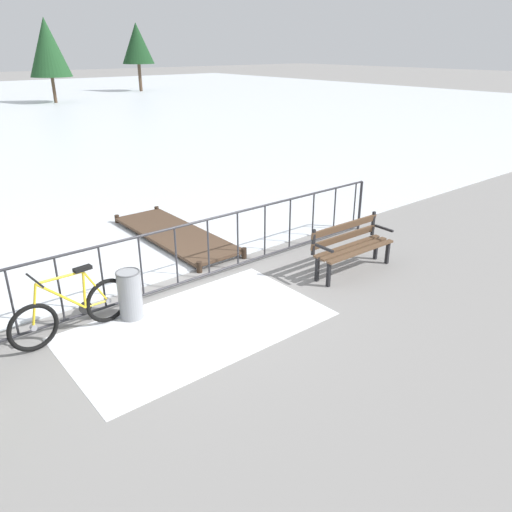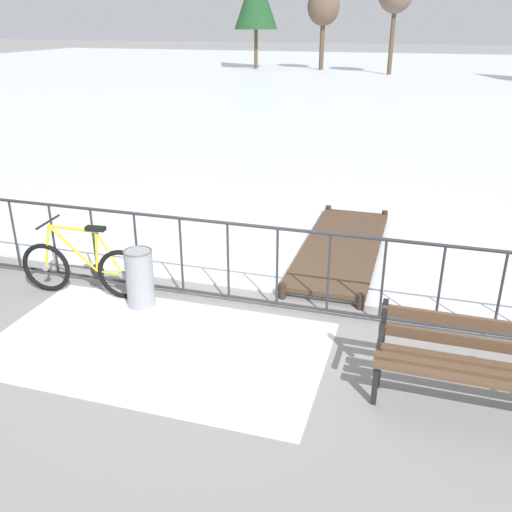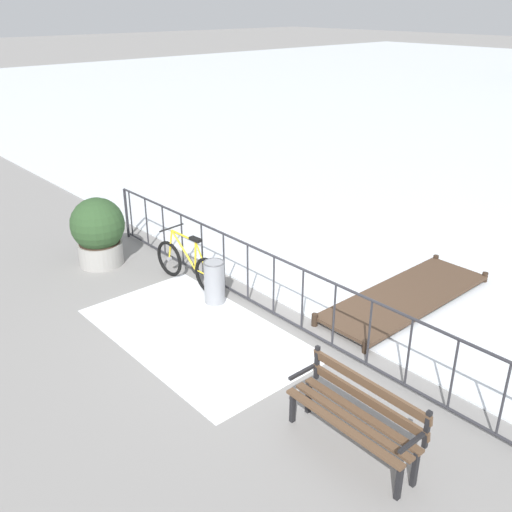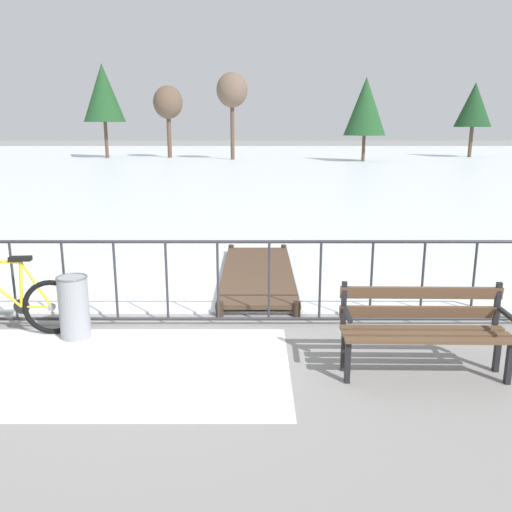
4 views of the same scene
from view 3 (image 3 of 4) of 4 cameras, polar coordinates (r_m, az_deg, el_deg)
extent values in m
plane|color=gray|center=(9.09, 1.73, -6.09)|extent=(160.00, 160.00, 0.00)
cube|color=white|center=(8.72, -5.95, -7.66)|extent=(3.64, 2.08, 0.01)
cylinder|color=#2D2D33|center=(8.61, 1.82, -0.05)|extent=(9.00, 0.04, 0.04)
cylinder|color=#2D2D33|center=(9.05, 1.74, -5.66)|extent=(9.00, 0.04, 0.04)
cylinder|color=#2D2D33|center=(12.24, -12.80, 4.18)|extent=(0.06, 0.06, 1.05)
cylinder|color=#2D2D33|center=(12.08, -12.39, 4.15)|extent=(0.03, 0.03, 0.97)
cylinder|color=#2D2D33|center=(11.57, -10.86, 3.39)|extent=(0.03, 0.03, 0.97)
cylinder|color=#2D2D33|center=(11.07, -9.20, 2.56)|extent=(0.03, 0.03, 0.97)
cylinder|color=#2D2D33|center=(10.59, -7.38, 1.66)|extent=(0.03, 0.03, 0.97)
cylinder|color=#2D2D33|center=(10.12, -5.40, 0.66)|extent=(0.03, 0.03, 0.97)
cylinder|color=#2D2D33|center=(9.67, -3.22, -0.43)|extent=(0.03, 0.03, 0.97)
cylinder|color=#2D2D33|center=(9.23, -0.84, -1.62)|extent=(0.03, 0.03, 0.97)
cylinder|color=#2D2D33|center=(8.82, 1.78, -2.92)|extent=(0.03, 0.03, 0.97)
cylinder|color=#2D2D33|center=(8.44, 4.65, -4.34)|extent=(0.03, 0.03, 0.97)
cylinder|color=#2D2D33|center=(8.08, 7.79, -5.88)|extent=(0.03, 0.03, 0.97)
cylinder|color=#2D2D33|center=(7.75, 11.24, -7.53)|extent=(0.03, 0.03, 0.97)
cylinder|color=#2D2D33|center=(7.47, 14.99, -9.29)|extent=(0.03, 0.03, 0.97)
cylinder|color=#2D2D33|center=(7.22, 19.07, -11.14)|extent=(0.03, 0.03, 0.97)
cylinder|color=#2D2D33|center=(7.02, 23.46, -13.04)|extent=(0.03, 0.03, 0.97)
torus|color=black|center=(9.67, -4.77, -2.02)|extent=(0.66, 0.12, 0.66)
cylinder|color=gray|center=(9.67, -4.77, -2.02)|extent=(0.08, 0.07, 0.08)
torus|color=black|center=(10.40, -8.65, -0.25)|extent=(0.66, 0.12, 0.66)
cylinder|color=gray|center=(10.40, -8.65, -0.25)|extent=(0.08, 0.07, 0.08)
cylinder|color=yellow|center=(9.76, -6.06, 0.05)|extent=(0.08, 0.04, 0.53)
cylinder|color=yellow|center=(9.98, -7.25, 0.63)|extent=(0.61, 0.09, 0.59)
cylinder|color=yellow|center=(9.86, -7.25, 2.01)|extent=(0.63, 0.09, 0.07)
cylinder|color=yellow|center=(9.78, -5.43, -1.67)|extent=(0.34, 0.06, 0.05)
cylinder|color=yellow|center=(9.65, -5.41, -0.29)|extent=(0.32, 0.06, 0.56)
cylinder|color=yellow|center=(10.24, -8.53, 1.13)|extent=(0.16, 0.05, 0.59)
cube|color=black|center=(9.63, -6.06, 1.67)|extent=(0.25, 0.12, 0.05)
cylinder|color=black|center=(10.07, -8.42, 2.81)|extent=(0.07, 0.52, 0.03)
cylinder|color=black|center=(9.89, -6.08, -1.32)|extent=(0.18, 0.04, 0.18)
cube|color=brown|center=(6.59, 10.34, -15.19)|extent=(1.60, 0.13, 0.04)
cube|color=brown|center=(6.50, 9.43, -15.79)|extent=(1.60, 0.13, 0.04)
cube|color=brown|center=(6.40, 8.50, -16.40)|extent=(1.60, 0.13, 0.04)
cube|color=brown|center=(6.57, 10.99, -13.87)|extent=(1.60, 0.08, 0.12)
cube|color=brown|center=(6.45, 11.13, -12.46)|extent=(1.60, 0.08, 0.12)
cube|color=black|center=(6.24, 14.08, -21.03)|extent=(0.05, 0.06, 0.44)
cube|color=black|center=(6.41, 15.57, -19.79)|extent=(0.05, 0.06, 0.44)
cube|color=black|center=(6.19, 16.69, -16.24)|extent=(0.05, 0.04, 0.45)
cube|color=black|center=(6.04, 15.28, -17.54)|extent=(0.05, 0.40, 0.04)
cube|color=black|center=(6.95, 3.68, -14.73)|extent=(0.05, 0.06, 0.44)
cube|color=black|center=(7.10, 5.26, -13.84)|extent=(0.05, 0.06, 0.44)
cube|color=black|center=(6.91, 6.10, -10.51)|extent=(0.05, 0.04, 0.45)
cube|color=black|center=(6.77, 4.60, -11.49)|extent=(0.05, 0.40, 0.04)
cylinder|color=#9E9B96|center=(11.19, -15.22, 0.27)|extent=(0.83, 0.83, 0.42)
cylinder|color=#38281E|center=(11.11, -15.34, 1.31)|extent=(0.76, 0.76, 0.02)
sphere|color=#2D4C28|center=(10.97, -15.54, 3.07)|extent=(1.00, 1.00, 1.00)
cylinder|color=gray|center=(9.38, -4.17, -2.64)|extent=(0.34, 0.34, 0.72)
torus|color=#545558|center=(9.23, -4.24, -0.64)|extent=(0.35, 0.35, 0.02)
cube|color=#4C3828|center=(9.76, 14.72, -3.91)|extent=(1.10, 3.32, 0.06)
cylinder|color=#35271C|center=(8.86, 5.88, -6.35)|extent=(0.10, 0.10, 0.20)
cylinder|color=#35271C|center=(8.33, 10.90, -8.86)|extent=(0.10, 0.10, 0.20)
cylinder|color=#35271C|center=(11.29, 17.48, -0.42)|extent=(0.10, 0.10, 0.20)
cylinder|color=#35271C|center=(10.88, 21.85, -2.03)|extent=(0.10, 0.10, 0.20)
camera|label=1|loc=(9.42, -48.53, 10.67)|focal=34.79mm
camera|label=2|loc=(3.83, -45.30, -3.17)|focal=39.30mm
camera|label=4|loc=(5.18, -45.49, -8.65)|focal=37.53mm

